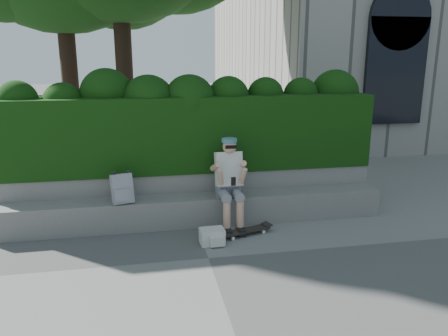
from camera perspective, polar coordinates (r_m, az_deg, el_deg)
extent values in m
plane|color=slate|center=(5.83, -2.06, -11.69)|extent=(80.00, 80.00, 0.00)
cube|color=gray|center=(6.89, -3.68, -5.50)|extent=(6.00, 0.45, 0.45)
cube|color=gray|center=(7.29, -4.17, -3.15)|extent=(6.00, 0.50, 0.75)
cube|color=black|center=(7.28, -4.52, 4.73)|extent=(6.00, 1.00, 1.20)
cylinder|color=black|center=(10.78, -12.75, 10.26)|extent=(0.39, 0.39, 3.72)
cylinder|color=black|center=(11.32, -19.29, 8.89)|extent=(0.39, 0.39, 3.28)
cube|color=gray|center=(6.81, 0.48, -2.73)|extent=(0.36, 0.26, 0.22)
cube|color=silver|center=(6.65, 0.61, -0.11)|extent=(0.40, 0.32, 0.55)
sphere|color=tan|center=(6.50, 0.74, 2.82)|extent=(0.21, 0.21, 0.21)
cylinder|color=#44737D|center=(6.51, 0.71, 3.63)|extent=(0.23, 0.23, 0.06)
cube|color=black|center=(6.35, 1.23, -1.75)|extent=(0.07, 0.02, 0.13)
cylinder|color=tan|center=(6.48, 0.37, -6.57)|extent=(0.11, 0.11, 0.47)
cylinder|color=tan|center=(6.52, 2.11, -6.44)|extent=(0.11, 0.11, 0.47)
cube|color=black|center=(6.50, 0.47, -8.36)|extent=(0.10, 0.26, 0.10)
cube|color=black|center=(6.54, 2.21, -8.22)|extent=(0.10, 0.26, 0.10)
cube|color=black|center=(6.51, 2.86, -8.14)|extent=(0.77, 0.40, 0.02)
cylinder|color=silver|center=(6.35, 1.18, -9.18)|extent=(0.06, 0.04, 0.05)
cylinder|color=silver|center=(6.48, 0.49, -8.69)|extent=(0.06, 0.04, 0.05)
cylinder|color=silver|center=(6.60, 5.17, -8.29)|extent=(0.06, 0.04, 0.05)
cylinder|color=silver|center=(6.72, 4.43, -7.85)|extent=(0.06, 0.04, 0.05)
cube|color=#B3B3B8|center=(6.62, -13.17, -2.64)|extent=(0.33, 0.24, 0.44)
cube|color=beige|center=(6.21, -1.56, -8.90)|extent=(0.35, 0.26, 0.22)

